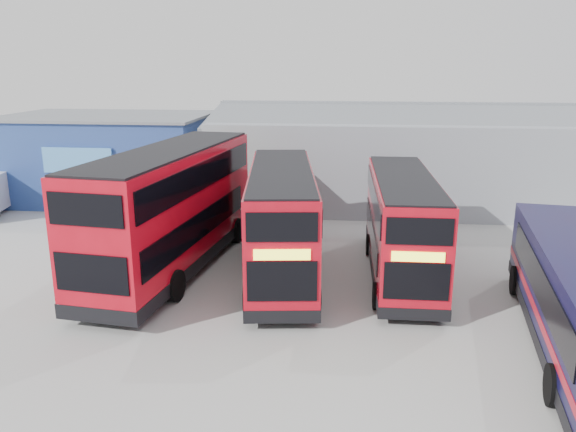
# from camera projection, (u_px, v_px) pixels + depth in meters

# --- Properties ---
(ground_plane) EXTENTS (120.00, 120.00, 0.00)m
(ground_plane) POSITION_uv_depth(u_px,v_px,m) (316.00, 346.00, 16.68)
(ground_plane) COLOR #989893
(ground_plane) RESTS_ON ground
(office_block) EXTENTS (12.30, 8.32, 5.12)m
(office_block) POSITION_uv_depth(u_px,v_px,m) (109.00, 156.00, 34.75)
(office_block) COLOR navy
(office_block) RESTS_ON ground
(maintenance_shed) EXTENTS (30.50, 12.00, 5.89)m
(maintenance_shed) POSITION_uv_depth(u_px,v_px,m) (467.00, 157.00, 34.33)
(maintenance_shed) COLOR gray
(maintenance_shed) RESTS_ON ground
(double_decker_left) EXTENTS (4.15, 11.93, 4.95)m
(double_decker_left) POSITION_uv_depth(u_px,v_px,m) (172.00, 211.00, 22.27)
(double_decker_left) COLOR red
(double_decker_left) RESTS_ON ground
(double_decker_centre) EXTENTS (3.66, 10.29, 4.27)m
(double_decker_centre) POSITION_uv_depth(u_px,v_px,m) (281.00, 223.00, 21.79)
(double_decker_centre) COLOR red
(double_decker_centre) RESTS_ON ground
(double_decker_right) EXTENTS (2.54, 9.52, 4.01)m
(double_decker_right) POSITION_uv_depth(u_px,v_px,m) (402.00, 227.00, 21.75)
(double_decker_right) COLOR red
(double_decker_right) RESTS_ON ground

